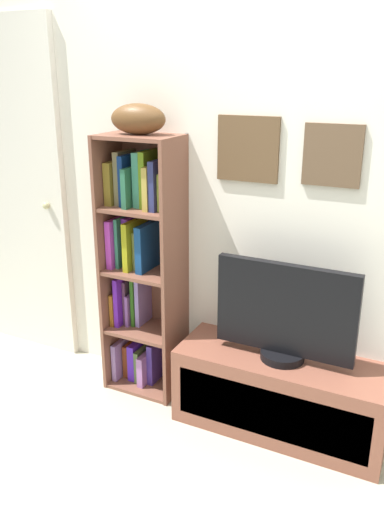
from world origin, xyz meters
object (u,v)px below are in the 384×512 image
(football, at_px, (138,119))
(tv_stand, at_px, (280,394))
(television, at_px, (285,314))
(door, at_px, (8,193))
(bookshelf, at_px, (141,263))

(football, distance_m, tv_stand, 1.58)
(football, height_order, tv_stand, football)
(television, distance_m, door, 1.94)
(football, bearing_deg, television, -3.31)
(tv_stand, xyz_separation_m, door, (-1.90, 0.17, 0.84))
(football, bearing_deg, tv_stand, -3.38)
(bookshelf, relative_size, football, 4.97)
(football, distance_m, television, 1.22)
(tv_stand, bearing_deg, door, 174.95)
(bookshelf, height_order, television, bookshelf)
(football, bearing_deg, bookshelf, 134.90)
(television, relative_size, door, 0.33)
(television, height_order, door, door)
(football, xyz_separation_m, television, (0.83, -0.05, -0.89))
(bookshelf, bearing_deg, football, -45.10)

